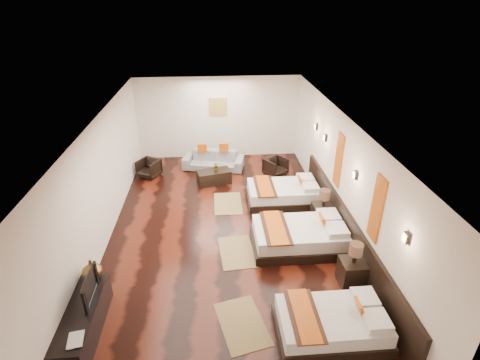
{
  "coord_description": "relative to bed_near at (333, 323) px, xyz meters",
  "views": [
    {
      "loc": [
        -0.22,
        -7.43,
        5.23
      ],
      "look_at": [
        0.42,
        0.63,
        1.1
      ],
      "focal_mm": 27.57,
      "sensor_mm": 36.0,
      "label": 1
    }
  ],
  "objects": [
    {
      "name": "sconce_lounge",
      "position": [
        1.01,
        5.43,
        1.61
      ],
      "size": [
        0.07,
        0.12,
        0.18
      ],
      "color": "black",
      "rests_on": "right_wall"
    },
    {
      "name": "right_wall",
      "position": [
        1.06,
        3.13,
        1.16
      ],
      "size": [
        0.01,
        9.5,
        2.8
      ],
      "primitive_type": "cube",
      "color": "silver",
      "rests_on": "floor"
    },
    {
      "name": "floor",
      "position": [
        -1.69,
        3.13,
        -0.24
      ],
      "size": [
        5.5,
        9.5,
        0.01
      ],
      "primitive_type": "cube",
      "color": "black",
      "rests_on": "ground"
    },
    {
      "name": "sofa",
      "position": [
        -1.91,
        6.85,
        0.04
      ],
      "size": [
        2.08,
        1.17,
        0.57
      ],
      "primitive_type": "imported",
      "rotation": [
        0.0,
        0.0,
        -0.22
      ],
      "color": "gray",
      "rests_on": "floor"
    },
    {
      "name": "tv",
      "position": [
        -4.14,
        0.6,
        0.54
      ],
      "size": [
        0.12,
        0.81,
        0.46
      ],
      "primitive_type": "imported",
      "rotation": [
        0.0,
        0.0,
        1.59
      ],
      "color": "black",
      "rests_on": "tv_console"
    },
    {
      "name": "nightstand_a",
      "position": [
        0.75,
        1.17,
        0.1
      ],
      "size": [
        0.49,
        0.49,
        0.97
      ],
      "color": "black",
      "rests_on": "floor"
    },
    {
      "name": "armchair_right",
      "position": [
        0.05,
        6.18,
        0.04
      ],
      "size": [
        0.86,
        0.87,
        0.57
      ],
      "primitive_type": "imported",
      "rotation": [
        0.0,
        0.0,
        0.61
      ],
      "color": "black",
      "rests_on": "floor"
    },
    {
      "name": "jute_mat_mid",
      "position": [
        -1.46,
        2.35,
        -0.24
      ],
      "size": [
        0.85,
        1.26,
        0.01
      ],
      "primitive_type": "cube",
      "rotation": [
        0.0,
        0.0,
        0.08
      ],
      "color": "olive",
      "rests_on": "floor"
    },
    {
      "name": "coffee_table",
      "position": [
        -1.91,
        5.8,
        -0.04
      ],
      "size": [
        1.09,
        0.73,
        0.4
      ],
      "primitive_type": "cube",
      "rotation": [
        0.0,
        0.0,
        0.25
      ],
      "color": "black",
      "rests_on": "floor"
    },
    {
      "name": "jute_mat_far",
      "position": [
        -1.55,
        4.5,
        -0.24
      ],
      "size": [
        0.76,
        1.2,
        0.01
      ],
      "primitive_type": "cube",
      "rotation": [
        0.0,
        0.0,
        -0.0
      ],
      "color": "olive",
      "rests_on": "floor"
    },
    {
      "name": "headboard_panel",
      "position": [
        1.02,
        2.33,
        0.21
      ],
      "size": [
        0.08,
        6.6,
        0.9
      ],
      "primitive_type": "cube",
      "color": "black",
      "rests_on": "floor"
    },
    {
      "name": "book",
      "position": [
        -4.19,
        -0.3,
        0.32
      ],
      "size": [
        0.28,
        0.34,
        0.03
      ],
      "primitive_type": "imported",
      "rotation": [
        0.0,
        0.0,
        0.17
      ],
      "color": "black",
      "rests_on": "tv_console"
    },
    {
      "name": "bed_far",
      "position": [
        0.0,
        4.51,
        0.02
      ],
      "size": [
        1.98,
        1.24,
        0.76
      ],
      "color": "black",
      "rests_on": "floor"
    },
    {
      "name": "sconce_far",
      "position": [
        1.01,
        4.53,
        1.61
      ],
      "size": [
        0.07,
        0.12,
        0.18
      ],
      "color": "black",
      "rests_on": "right_wall"
    },
    {
      "name": "ceiling",
      "position": [
        -1.69,
        3.13,
        2.56
      ],
      "size": [
        5.5,
        9.5,
        0.01
      ],
      "primitive_type": "cube",
      "color": "white",
      "rests_on": "floor"
    },
    {
      "name": "figurine",
      "position": [
        -4.19,
        1.12,
        0.5
      ],
      "size": [
        0.45,
        0.45,
        0.38
      ],
      "primitive_type": "imported",
      "rotation": [
        0.0,
        0.0,
        0.3
      ],
      "color": "brown",
      "rests_on": "tv_console"
    },
    {
      "name": "orange_panel_b",
      "position": [
        1.04,
        3.43,
        1.46
      ],
      "size": [
        0.04,
        0.4,
        1.3
      ],
      "primitive_type": "cube",
      "color": "#D86014",
      "rests_on": "right_wall"
    },
    {
      "name": "sconce_near",
      "position": [
        1.01,
        0.13,
        1.61
      ],
      "size": [
        0.07,
        0.12,
        0.18
      ],
      "color": "black",
      "rests_on": "right_wall"
    },
    {
      "name": "gold_artwork",
      "position": [
        -1.69,
        7.86,
        1.56
      ],
      "size": [
        0.6,
        0.04,
        0.6
      ],
      "primitive_type": "cube",
      "color": "#AD873F",
      "rests_on": "back_wall"
    },
    {
      "name": "sconce_mid",
      "position": [
        1.01,
        2.33,
        1.61
      ],
      "size": [
        0.07,
        0.12,
        0.18
      ],
      "color": "black",
      "rests_on": "right_wall"
    },
    {
      "name": "tv_console",
      "position": [
        -4.19,
        0.33,
        0.03
      ],
      "size": [
        0.5,
        1.8,
        0.55
      ],
      "primitive_type": "cube",
      "color": "black",
      "rests_on": "floor"
    },
    {
      "name": "jute_mat_near",
      "position": [
        -1.51,
        0.32,
        -0.24
      ],
      "size": [
        1.01,
        1.34,
        0.01
      ],
      "primitive_type": "cube",
      "rotation": [
        0.0,
        0.0,
        0.24
      ],
      "color": "olive",
      "rests_on": "floor"
    },
    {
      "name": "bed_mid",
      "position": [
        0.0,
        2.46,
        0.04
      ],
      "size": [
        2.13,
        1.34,
        0.81
      ],
      "color": "black",
      "rests_on": "floor"
    },
    {
      "name": "nightstand_b",
      "position": [
        0.75,
        3.31,
        0.1
      ],
      "size": [
        0.49,
        0.49,
        0.97
      ],
      "color": "black",
      "rests_on": "floor"
    },
    {
      "name": "orange_panel_a",
      "position": [
        1.04,
        1.23,
        1.46
      ],
      "size": [
        0.04,
        0.4,
        1.3
      ],
      "primitive_type": "cube",
      "color": "#D86014",
      "rests_on": "right_wall"
    },
    {
      "name": "back_wall",
      "position": [
        -1.69,
        7.88,
        1.16
      ],
      "size": [
        5.5,
        0.01,
        2.8
      ],
      "primitive_type": "cube",
      "color": "silver",
      "rests_on": "floor"
    },
    {
      "name": "table_plant",
      "position": [
        -1.83,
        5.86,
        0.29
      ],
      "size": [
        0.25,
        0.23,
        0.26
      ],
      "primitive_type": "imported",
      "rotation": [
        0.0,
        0.0,
        0.13
      ],
      "color": "#266120",
      "rests_on": "coffee_table"
    },
    {
      "name": "left_wall",
      "position": [
        -4.44,
        3.13,
        1.16
      ],
      "size": [
        0.01,
        9.5,
        2.8
      ],
      "primitive_type": "cube",
      "color": "silver",
      "rests_on": "floor"
    },
    {
      "name": "bed_near",
      "position": [
        0.0,
        0.0,
        0.0
      ],
      "size": [
        1.85,
        1.17,
        0.71
      ],
      "color": "black",
      "rests_on": "floor"
    },
    {
      "name": "armchair_left",
      "position": [
        -3.95,
        6.41,
        0.04
      ],
      "size": [
        0.83,
        0.84,
        0.56
      ],
      "primitive_type": "imported",
      "rotation": [
        0.0,
        0.0,
        -0.51
      ],
      "color": "black",
      "rests_on": "floor"
    }
  ]
}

